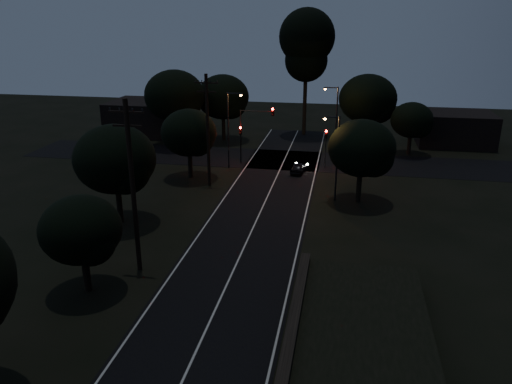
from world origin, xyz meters
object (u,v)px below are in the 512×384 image
(signal_left, at_px, (241,138))
(streetlight_a, at_px, (230,125))
(tall_pine, at_px, (307,44))
(signal_right, at_px, (326,141))
(streetlight_b, at_px, (335,117))
(streetlight_c, at_px, (335,152))
(car, at_px, (298,168))
(signal_mast, at_px, (256,125))
(utility_pole_far, at_px, (208,129))
(utility_pole_mid, at_px, (133,185))

(signal_left, distance_m, streetlight_a, 2.77)
(tall_pine, height_order, streetlight_a, tall_pine)
(signal_right, xyz_separation_m, streetlight_a, (-9.91, -1.99, 1.80))
(signal_left, distance_m, streetlight_b, 10.84)
(streetlight_c, bearing_deg, car, 117.01)
(signal_mast, relative_size, streetlight_c, 0.83)
(utility_pole_far, distance_m, streetlight_c, 12.05)
(signal_mast, height_order, car, signal_mast)
(tall_pine, height_order, signal_right, tall_pine)
(signal_right, bearing_deg, signal_mast, 179.97)
(tall_pine, bearing_deg, signal_mast, -104.62)
(car, bearing_deg, utility_pole_mid, 78.73)
(streetlight_b, relative_size, streetlight_c, 1.07)
(utility_pole_mid, xyz_separation_m, streetlight_c, (11.83, 15.00, -1.39))
(utility_pole_far, height_order, signal_left, utility_pole_far)
(signal_mast, height_order, streetlight_a, streetlight_a)
(streetlight_a, height_order, streetlight_c, streetlight_a)
(signal_left, distance_m, signal_mast, 2.26)
(utility_pole_far, xyz_separation_m, streetlight_a, (0.69, 6.00, -0.85))
(streetlight_a, height_order, streetlight_b, same)
(signal_right, bearing_deg, utility_pole_far, -143.00)
(utility_pole_mid, xyz_separation_m, utility_pole_far, (0.00, 17.00, -0.25))
(utility_pole_mid, height_order, streetlight_b, utility_pole_mid)
(utility_pole_far, distance_m, signal_mast, 8.64)
(tall_pine, relative_size, streetlight_a, 2.04)
(utility_pole_far, xyz_separation_m, signal_mast, (3.09, 7.99, -1.15))
(utility_pole_far, relative_size, streetlight_b, 1.31)
(signal_right, distance_m, streetlight_a, 10.26)
(signal_right, bearing_deg, car, -135.66)
(signal_right, bearing_deg, streetlight_a, -168.66)
(utility_pole_far, relative_size, signal_right, 2.56)
(tall_pine, bearing_deg, utility_pole_mid, -99.93)
(car, bearing_deg, streetlight_b, -108.32)
(utility_pole_mid, xyz_separation_m, signal_mast, (3.09, 24.99, -1.40))
(utility_pole_far, xyz_separation_m, tall_pine, (7.00, 23.00, 6.31))
(tall_pine, relative_size, signal_mast, 2.62)
(utility_pole_mid, height_order, car, utility_pole_mid)
(streetlight_c, height_order, car, streetlight_c)
(signal_mast, xyz_separation_m, streetlight_a, (-2.39, -1.99, 0.30))
(utility_pole_far, xyz_separation_m, signal_left, (1.40, 7.99, -2.65))
(signal_right, height_order, streetlight_c, streetlight_c)
(signal_left, bearing_deg, signal_right, 0.00)
(utility_pole_mid, relative_size, tall_pine, 0.67)
(signal_mast, bearing_deg, tall_pine, 75.38)
(utility_pole_far, xyz_separation_m, streetlight_c, (11.83, -2.00, -1.13))
(tall_pine, xyz_separation_m, signal_mast, (-3.91, -15.01, -7.46))
(utility_pole_far, bearing_deg, signal_right, 37.00)
(signal_left, bearing_deg, car, -20.83)
(utility_pole_mid, distance_m, streetlight_c, 19.15)
(utility_pole_mid, distance_m, signal_mast, 25.22)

